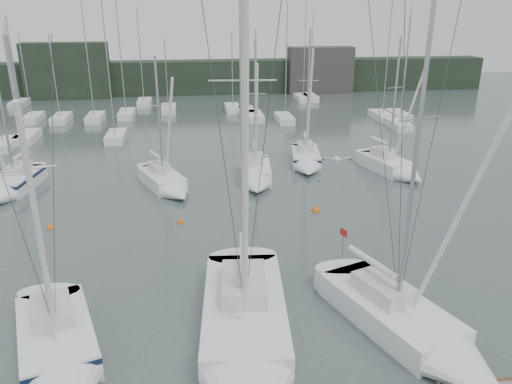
# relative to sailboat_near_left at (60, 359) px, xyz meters

# --- Properties ---
(ground) EXTENTS (160.00, 160.00, 0.00)m
(ground) POSITION_rel_sailboat_near_left_xyz_m (7.72, 0.95, -0.57)
(ground) COLOR #414F4D
(ground) RESTS_ON ground
(far_treeline) EXTENTS (90.00, 4.00, 5.00)m
(far_treeline) POSITION_rel_sailboat_near_left_xyz_m (7.72, 62.95, 1.93)
(far_treeline) COLOR black
(far_treeline) RESTS_ON ground
(far_building_left) EXTENTS (12.00, 3.00, 8.00)m
(far_building_left) POSITION_rel_sailboat_near_left_xyz_m (-12.28, 60.95, 3.43)
(far_building_left) COLOR black
(far_building_left) RESTS_ON ground
(far_building_right) EXTENTS (10.00, 3.00, 7.00)m
(far_building_right) POSITION_rel_sailboat_near_left_xyz_m (25.72, 60.95, 2.93)
(far_building_right) COLOR #3A3836
(far_building_right) RESTS_ON ground
(mast_forest) EXTENTS (50.42, 26.52, 14.82)m
(mast_forest) POSITION_rel_sailboat_near_left_xyz_m (5.82, 44.82, -0.08)
(mast_forest) COLOR silver
(mast_forest) RESTS_ON ground
(sailboat_near_left) EXTENTS (5.12, 8.42, 13.30)m
(sailboat_near_left) POSITION_rel_sailboat_near_left_xyz_m (0.00, 0.00, 0.00)
(sailboat_near_left) COLOR silver
(sailboat_near_left) RESTS_ON ground
(sailboat_near_center) EXTENTS (4.47, 12.03, 18.23)m
(sailboat_near_center) POSITION_rel_sailboat_near_left_xyz_m (7.09, -0.46, 0.04)
(sailboat_near_center) COLOR silver
(sailboat_near_center) RESTS_ON ground
(sailboat_near_right) EXTENTS (6.02, 9.94, 15.70)m
(sailboat_near_right) POSITION_rel_sailboat_near_left_xyz_m (14.36, -0.54, -0.02)
(sailboat_near_right) COLOR silver
(sailboat_near_right) RESTS_ON ground
(sailboat_mid_a) EXTENTS (3.48, 7.43, 10.39)m
(sailboat_mid_a) POSITION_rel_sailboat_near_left_xyz_m (-8.15, 20.30, -0.00)
(sailboat_mid_a) COLOR silver
(sailboat_mid_a) RESTS_ON ground
(sailboat_mid_b) EXTENTS (4.80, 7.32, 10.55)m
(sailboat_mid_b) POSITION_rel_sailboat_near_left_xyz_m (3.45, 19.42, -0.06)
(sailboat_mid_b) COLOR silver
(sailboat_mid_b) RESTS_ON ground
(sailboat_mid_c) EXTENTS (3.00, 6.89, 11.45)m
(sailboat_mid_c) POSITION_rel_sailboat_near_left_xyz_m (10.20, 20.10, 0.00)
(sailboat_mid_c) COLOR silver
(sailboat_mid_c) RESTS_ON ground
(sailboat_mid_d) EXTENTS (3.41, 7.16, 12.17)m
(sailboat_mid_d) POSITION_rel_sailboat_near_left_xyz_m (15.08, 23.74, -0.02)
(sailboat_mid_d) COLOR silver
(sailboat_mid_d) RESTS_ON ground
(sailboat_mid_e) EXTENTS (4.23, 7.36, 11.70)m
(sailboat_mid_e) POSITION_rel_sailboat_near_left_xyz_m (21.90, 20.74, -0.02)
(sailboat_mid_e) COLOR silver
(sailboat_mid_e) RESTS_ON ground
(buoy_a) EXTENTS (0.45, 0.45, 0.45)m
(buoy_a) POSITION_rel_sailboat_near_left_xyz_m (4.41, 13.46, -0.57)
(buoy_a) COLOR #CF5F12
(buoy_a) RESTS_ON ground
(buoy_b) EXTENTS (0.63, 0.63, 0.63)m
(buoy_b) POSITION_rel_sailboat_near_left_xyz_m (13.56, 14.14, -0.57)
(buoy_b) COLOR #CF5F12
(buoy_b) RESTS_ON ground
(buoy_c) EXTENTS (0.51, 0.51, 0.51)m
(buoy_c) POSITION_rel_sailboat_near_left_xyz_m (-3.71, 13.62, -0.57)
(buoy_c) COLOR #CF5F12
(buoy_c) RESTS_ON ground
(seagull) EXTENTS (1.05, 0.48, 0.21)m
(seagull) POSITION_rel_sailboat_near_left_xyz_m (10.88, 1.42, 7.11)
(seagull) COLOR silver
(seagull) RESTS_ON ground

